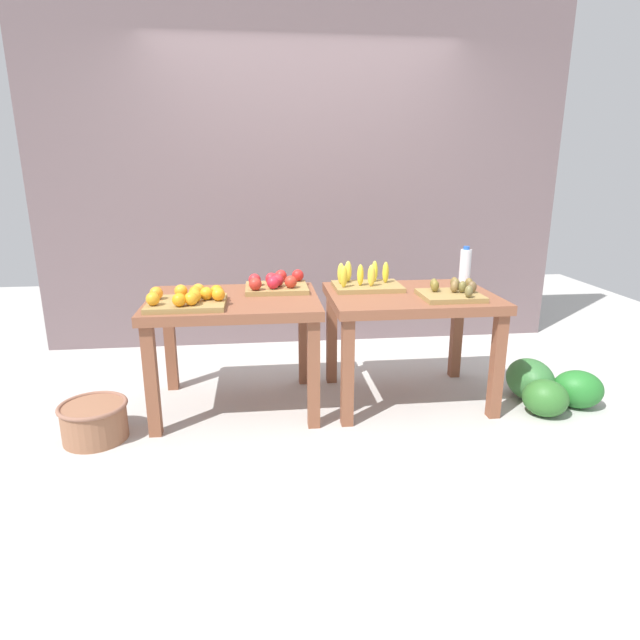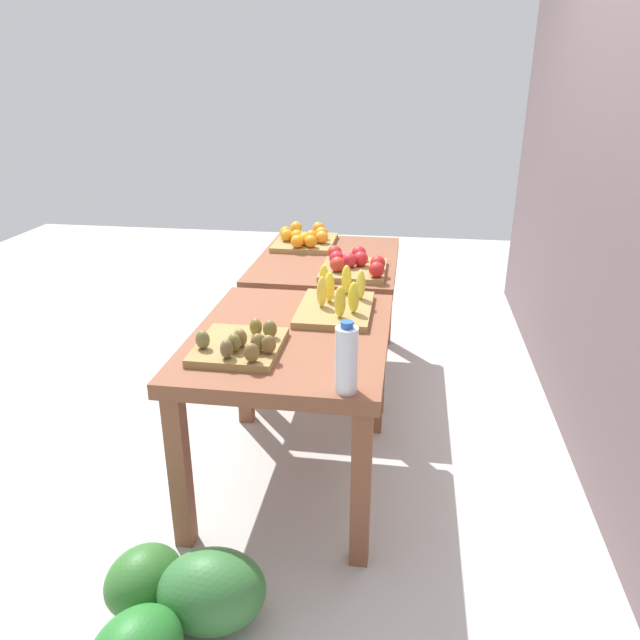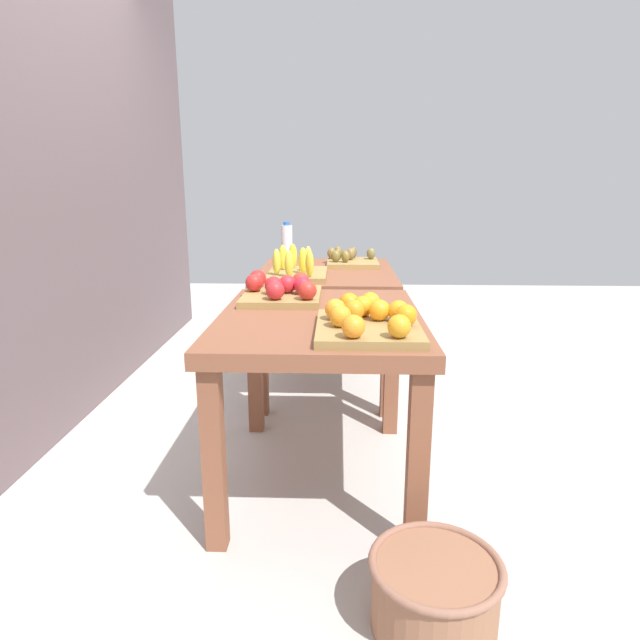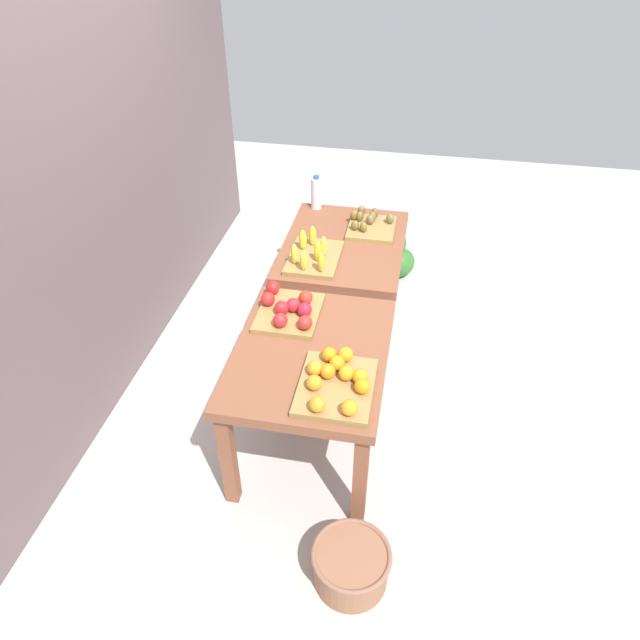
{
  "view_description": "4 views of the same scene",
  "coord_description": "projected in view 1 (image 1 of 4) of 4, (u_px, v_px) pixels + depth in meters",
  "views": [
    {
      "loc": [
        -0.39,
        -3.19,
        1.48
      ],
      "look_at": [
        -0.02,
        -0.0,
        0.56
      ],
      "focal_mm": 29.62,
      "sensor_mm": 36.0,
      "label": 1
    },
    {
      "loc": [
        2.8,
        0.46,
        1.7
      ],
      "look_at": [
        0.03,
        0.04,
        0.57
      ],
      "focal_mm": 33.84,
      "sensor_mm": 36.0,
      "label": 2
    },
    {
      "loc": [
        -2.64,
        -0.07,
        1.23
      ],
      "look_at": [
        -0.04,
        0.02,
        0.57
      ],
      "focal_mm": 30.3,
      "sensor_mm": 36.0,
      "label": 3
    },
    {
      "loc": [
        -2.77,
        -0.47,
        2.7
      ],
      "look_at": [
        -0.05,
        0.05,
        0.53
      ],
      "focal_mm": 32.26,
      "sensor_mm": 36.0,
      "label": 4
    }
  ],
  "objects": [
    {
      "name": "ground_plane",
      "position": [
        323.0,
        401.0,
        3.5
      ],
      "size": [
        8.0,
        8.0,
        0.0
      ],
      "primitive_type": "plane",
      "color": "#B6B4AF"
    },
    {
      "name": "back_wall",
      "position": [
        304.0,
        167.0,
        4.38
      ],
      "size": [
        4.4,
        0.12,
        3.0
      ],
      "primitive_type": "cube",
      "color": "#6A575A",
      "rests_on": "ground_plane"
    },
    {
      "name": "display_table_left",
      "position": [
        234.0,
        314.0,
        3.27
      ],
      "size": [
        1.04,
        0.8,
        0.72
      ],
      "color": "brown",
      "rests_on": "ground_plane"
    },
    {
      "name": "display_table_right",
      "position": [
        410.0,
        309.0,
        3.39
      ],
      "size": [
        1.04,
        0.8,
        0.72
      ],
      "color": "brown",
      "rests_on": "ground_plane"
    },
    {
      "name": "orange_bin",
      "position": [
        189.0,
        299.0,
        3.03
      ],
      "size": [
        0.46,
        0.36,
        0.11
      ],
      "color": "olive",
      "rests_on": "display_table_left"
    },
    {
      "name": "apple_bin",
      "position": [
        276.0,
        284.0,
        3.43
      ],
      "size": [
        0.41,
        0.36,
        0.11
      ],
      "color": "olive",
      "rests_on": "display_table_left"
    },
    {
      "name": "banana_crate",
      "position": [
        365.0,
        282.0,
        3.47
      ],
      "size": [
        0.44,
        0.32,
        0.17
      ],
      "color": "olive",
      "rests_on": "display_table_right"
    },
    {
      "name": "kiwi_bin",
      "position": [
        452.0,
        292.0,
        3.24
      ],
      "size": [
        0.36,
        0.32,
        0.1
      ],
      "color": "olive",
      "rests_on": "display_table_right"
    },
    {
      "name": "water_bottle",
      "position": [
        465.0,
        266.0,
        3.65
      ],
      "size": [
        0.08,
        0.08,
        0.25
      ],
      "color": "silver",
      "rests_on": "display_table_right"
    },
    {
      "name": "watermelon_pile",
      "position": [
        548.0,
        387.0,
        3.41
      ],
      "size": [
        0.64,
        0.62,
        0.28
      ],
      "color": "#25742A",
      "rests_on": "ground_plane"
    },
    {
      "name": "wicker_basket",
      "position": [
        94.0,
        420.0,
        2.99
      ],
      "size": [
        0.38,
        0.38,
        0.22
      ],
      "color": "#905F44",
      "rests_on": "ground_plane"
    }
  ]
}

